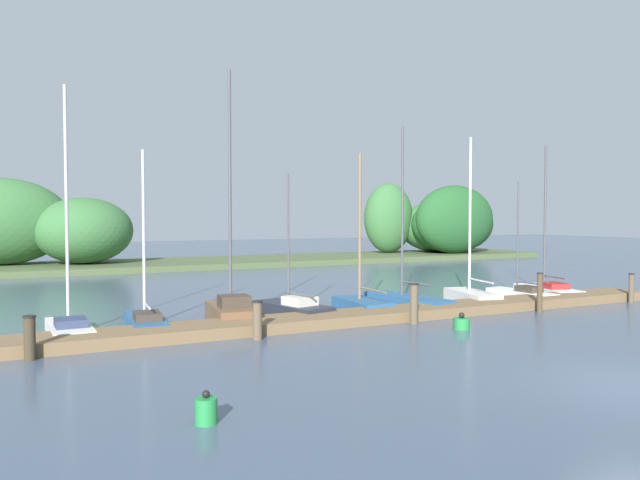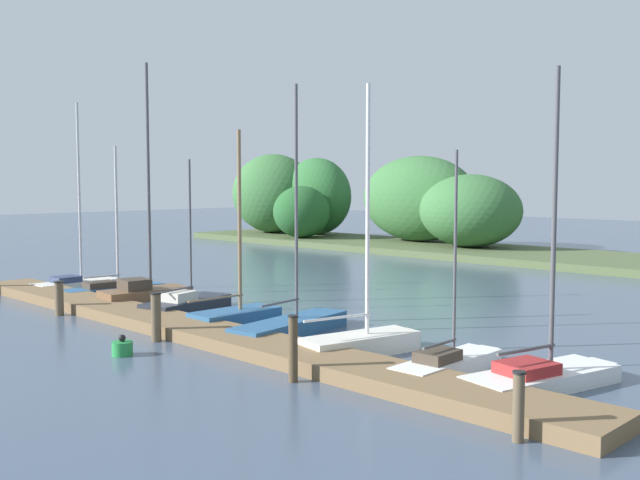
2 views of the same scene
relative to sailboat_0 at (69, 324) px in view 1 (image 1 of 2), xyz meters
name	(u,v)px [view 1 (image 1 of 2)]	position (x,y,z in m)	size (l,w,h in m)	color
dock_pier	(389,314)	(10.22, -1.86, -0.19)	(25.10, 1.80, 0.35)	brown
far_shore	(178,228)	(9.27, 23.77, 2.39)	(59.25, 8.37, 6.51)	#4C5B38
sailboat_0	(69,324)	(0.00, 0.00, 0.00)	(1.18, 3.58, 7.52)	silver
sailboat_1	(145,319)	(2.31, 0.30, -0.07)	(1.35, 4.04, 5.73)	#285684
sailboat_2	(231,308)	(5.11, 0.01, 0.12)	(1.67, 3.33, 8.50)	brown
sailboat_3	(291,308)	(7.40, 0.17, -0.05)	(1.96, 3.67, 5.12)	#232833
sailboat_4	(361,302)	(10.22, 0.05, 0.00)	(1.26, 3.28, 5.94)	#285684
sailboat_5	(404,299)	(12.39, 0.35, -0.04)	(1.70, 4.57, 7.14)	#285684
sailboat_6	(470,294)	(15.43, -0.05, 0.01)	(1.73, 3.43, 6.82)	silver
sailboat_7	(520,293)	(18.11, -0.14, -0.10)	(1.02, 3.55, 5.09)	white
sailboat_8	(546,288)	(20.20, 0.34, -0.03)	(2.07, 4.05, 6.77)	white
mooring_piling_0	(30,338)	(-1.15, -2.95, 0.20)	(0.32, 0.32, 1.12)	#3D3323
mooring_piling_1	(257,320)	(4.84, -3.11, 0.21)	(0.32, 0.32, 1.13)	brown
mooring_piling_2	(414,303)	(10.46, -3.02, 0.32)	(0.31, 0.31, 1.35)	brown
mooring_piling_3	(540,292)	(16.08, -3.15, 0.38)	(0.23, 0.23, 1.48)	#4C3D28
mooring_piling_4	(631,288)	(21.46, -3.01, 0.25)	(0.23, 0.23, 1.22)	brown
channel_buoy_0	(206,410)	(1.41, -9.50, -0.13)	(0.39, 0.39, 0.59)	#23843D
channel_buoy_1	(462,323)	(11.23, -4.52, -0.17)	(0.52, 0.52, 0.54)	#23843D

